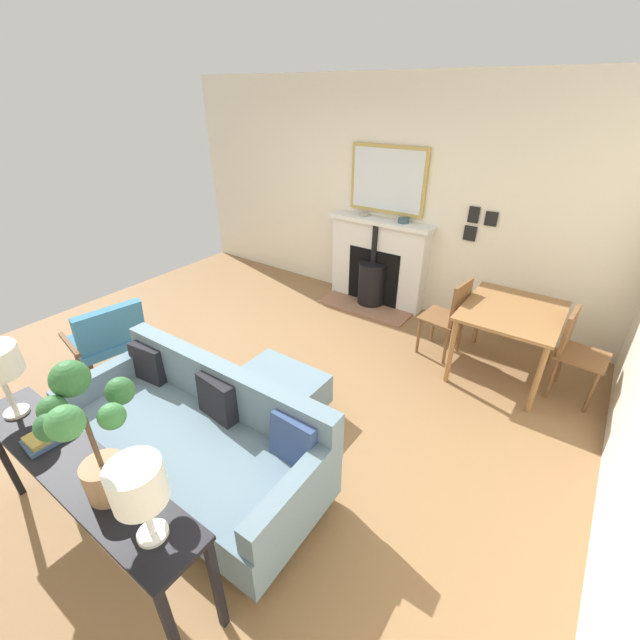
# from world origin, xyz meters

# --- Properties ---
(ground_plane) EXTENTS (5.02, 6.03, 0.01)m
(ground_plane) POSITION_xyz_m (0.00, 0.00, -0.00)
(ground_plane) COLOR olive
(wall_left) EXTENTS (0.12, 6.03, 2.73)m
(wall_left) POSITION_xyz_m (-2.51, 0.00, 1.37)
(wall_left) COLOR silver
(wall_left) RESTS_ON ground
(fireplace) EXTENTS (0.64, 1.37, 1.13)m
(fireplace) POSITION_xyz_m (-2.30, 0.15, 0.50)
(fireplace) COLOR #93664C
(fireplace) RESTS_ON ground
(mirror_over_mantel) EXTENTS (0.04, 1.00, 0.79)m
(mirror_over_mantel) POSITION_xyz_m (-2.42, 0.15, 1.59)
(mirror_over_mantel) COLOR tan
(mantel_bowl_near) EXTENTS (0.12, 0.12, 0.04)m
(mantel_bowl_near) POSITION_xyz_m (-2.33, -0.10, 1.16)
(mantel_bowl_near) COLOR #9E9384
(mantel_bowl_near) RESTS_ON fireplace
(mantel_bowl_far) EXTENTS (0.14, 0.14, 0.06)m
(mantel_bowl_far) POSITION_xyz_m (-2.33, 0.45, 1.17)
(mantel_bowl_far) COLOR #334C56
(mantel_bowl_far) RESTS_ON fireplace
(sofa) EXTENTS (0.91, 2.03, 0.80)m
(sofa) POSITION_xyz_m (1.00, 0.48, 0.34)
(sofa) COLOR #B2B2B7
(sofa) RESTS_ON ground
(ottoman) EXTENTS (0.54, 0.75, 0.37)m
(ottoman) POSITION_xyz_m (0.12, 0.53, 0.23)
(ottoman) COLOR #B2B2B7
(ottoman) RESTS_ON ground
(armchair_accent) EXTENTS (0.77, 0.71, 0.83)m
(armchair_accent) POSITION_xyz_m (0.68, -1.15, 0.46)
(armchair_accent) COLOR brown
(armchair_accent) RESTS_ON ground
(console_table) EXTENTS (0.32, 1.87, 0.76)m
(console_table) POSITION_xyz_m (1.76, 0.48, 0.67)
(console_table) COLOR black
(console_table) RESTS_ON ground
(table_lamp_far_end) EXTENTS (0.23, 0.23, 0.44)m
(table_lamp_far_end) POSITION_xyz_m (1.76, 1.18, 1.09)
(table_lamp_far_end) COLOR white
(table_lamp_far_end) RESTS_ON console_table
(potted_plant) EXTENTS (0.46, 0.46, 0.72)m
(potted_plant) POSITION_xyz_m (1.74, 0.80, 1.18)
(potted_plant) COLOR #99704C
(potted_plant) RESTS_ON console_table
(book_stack) EXTENTS (0.26, 0.19, 0.06)m
(book_stack) POSITION_xyz_m (1.75, 0.18, 0.79)
(book_stack) COLOR #38517F
(book_stack) RESTS_ON console_table
(dining_table) EXTENTS (1.00, 0.86, 0.73)m
(dining_table) POSITION_xyz_m (-1.60, 1.98, 0.64)
(dining_table) COLOR olive
(dining_table) RESTS_ON ground
(dining_chair_near_fireplace) EXTENTS (0.45, 0.45, 0.88)m
(dining_chair_near_fireplace) POSITION_xyz_m (-1.59, 1.41, 0.52)
(dining_chair_near_fireplace) COLOR brown
(dining_chair_near_fireplace) RESTS_ON ground
(dining_chair_by_back_wall) EXTENTS (0.43, 0.43, 0.85)m
(dining_chair_by_back_wall) POSITION_xyz_m (-1.60, 2.55, 0.51)
(dining_chair_by_back_wall) COLOR brown
(dining_chair_by_back_wall) RESTS_ON ground
(photo_gallery_row) EXTENTS (0.02, 0.33, 0.38)m
(photo_gallery_row) POSITION_xyz_m (-2.44, 1.29, 1.25)
(photo_gallery_row) COLOR black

